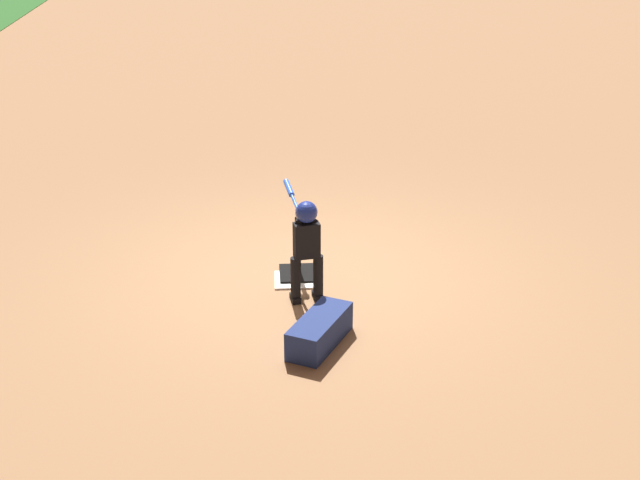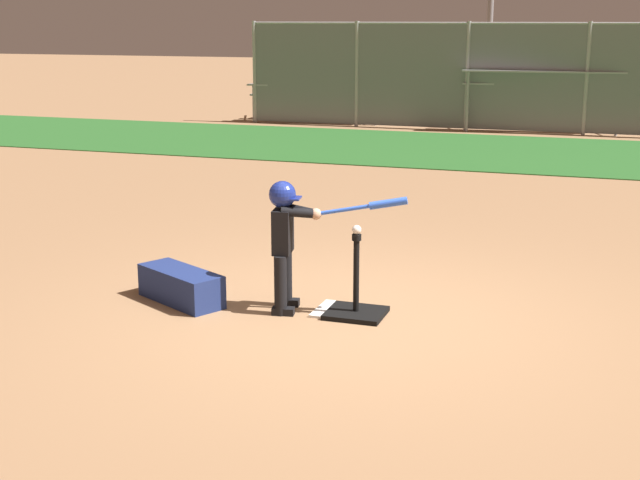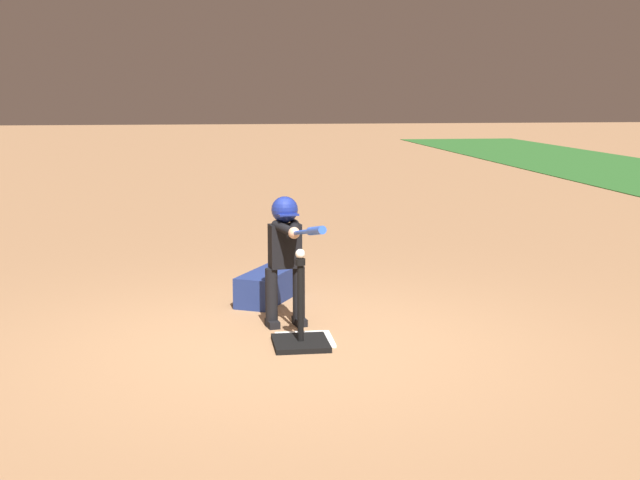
{
  "view_description": "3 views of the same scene",
  "coord_description": "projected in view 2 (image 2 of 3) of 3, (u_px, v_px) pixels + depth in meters",
  "views": [
    {
      "loc": [
        -8.73,
        0.45,
        4.14
      ],
      "look_at": [
        -0.56,
        -0.09,
        0.66
      ],
      "focal_mm": 50.0,
      "sensor_mm": 36.0,
      "label": 1
    },
    {
      "loc": [
        1.93,
        -6.5,
        2.35
      ],
      "look_at": [
        -0.33,
        0.2,
        0.58
      ],
      "focal_mm": 50.0,
      "sensor_mm": 36.0,
      "label": 2
    },
    {
      "loc": [
        6.57,
        -0.66,
        1.94
      ],
      "look_at": [
        -0.55,
        0.33,
        0.72
      ],
      "focal_mm": 50.0,
      "sensor_mm": 36.0,
      "label": 3
    }
  ],
  "objects": [
    {
      "name": "batting_tee",
      "position": [
        356.0,
        306.0,
        7.21
      ],
      "size": [
        0.47,
        0.42,
        0.68
      ],
      "color": "black",
      "rests_on": "ground_plane"
    },
    {
      "name": "bleachers_left_center",
      "position": [
        541.0,
        98.0,
        19.51
      ],
      "size": [
        3.51,
        2.9,
        1.32
      ],
      "color": "#93969E",
      "rests_on": "ground_plane"
    },
    {
      "name": "equipment_bag",
      "position": [
        181.0,
        286.0,
        7.55
      ],
      "size": [
        0.89,
        0.68,
        0.28
      ],
      "primitive_type": "cube",
      "rotation": [
        0.0,
        0.0,
        -0.49
      ],
      "color": "navy",
      "rests_on": "ground_plane"
    },
    {
      "name": "backstop_fence",
      "position": [
        526.0,
        75.0,
        18.44
      ],
      "size": [
        12.25,
        0.08,
        2.29
      ],
      "color": "#9E9EA3",
      "rests_on": "ground_plane"
    },
    {
      "name": "baseball",
      "position": [
        357.0,
        230.0,
        7.06
      ],
      "size": [
        0.07,
        0.07,
        0.07
      ],
      "primitive_type": "sphere",
      "color": "white",
      "rests_on": "batting_tee"
    },
    {
      "name": "bleachers_center",
      "position": [
        321.0,
        102.0,
        20.86
      ],
      "size": [
        3.21,
        1.78,
        0.9
      ],
      "color": "#93969E",
      "rests_on": "ground_plane"
    },
    {
      "name": "home_plate",
      "position": [
        343.0,
        311.0,
        7.31
      ],
      "size": [
        0.45,
        0.45,
        0.02
      ],
      "primitive_type": "cube",
      "rotation": [
        0.0,
        0.0,
        -0.01
      ],
      "color": "white",
      "rests_on": "ground_plane"
    },
    {
      "name": "grass_outfield_strip",
      "position": [
        505.0,
        152.0,
        16.0
      ],
      "size": [
        56.0,
        4.57,
        0.02
      ],
      "primitive_type": "cube",
      "color": "#286026",
      "rests_on": "ground_plane"
    },
    {
      "name": "batter_child",
      "position": [
        288.0,
        230.0,
        7.19
      ],
      "size": [
        1.11,
        0.38,
        1.08
      ],
      "color": "black",
      "rests_on": "ground_plane"
    },
    {
      "name": "ground_plane",
      "position": [
        351.0,
        319.0,
        7.14
      ],
      "size": [
        90.0,
        90.0,
        0.0
      ],
      "primitive_type": "plane",
      "color": "#99704C"
    }
  ]
}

